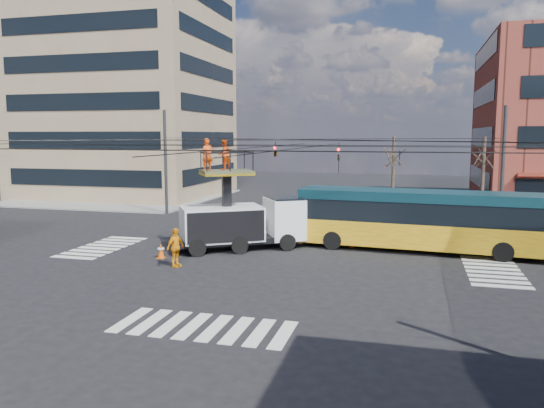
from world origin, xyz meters
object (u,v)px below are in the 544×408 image
(utility_truck, at_px, (242,212))
(city_bus, at_px, (422,219))
(worker_ground, at_px, (175,248))
(flagger, at_px, (352,232))
(traffic_cone, at_px, (161,251))

(utility_truck, bearing_deg, city_bus, -20.50)
(city_bus, distance_m, worker_ground, 12.88)
(utility_truck, bearing_deg, worker_ground, -142.10)
(flagger, bearing_deg, traffic_cone, -56.89)
(utility_truck, relative_size, flagger, 4.19)
(worker_ground, height_order, flagger, worker_ground)
(utility_truck, xyz_separation_m, flagger, (5.71, 1.82, -1.14))
(traffic_cone, xyz_separation_m, flagger, (8.92, 5.00, 0.48))
(worker_ground, xyz_separation_m, flagger, (7.44, 6.44, -0.06))
(city_bus, xyz_separation_m, flagger, (-3.68, -0.00, -0.87))
(utility_truck, relative_size, city_bus, 0.54)
(worker_ground, bearing_deg, traffic_cone, 62.82)
(city_bus, bearing_deg, flagger, -175.11)
(utility_truck, height_order, worker_ground, utility_truck)
(city_bus, relative_size, traffic_cone, 17.39)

